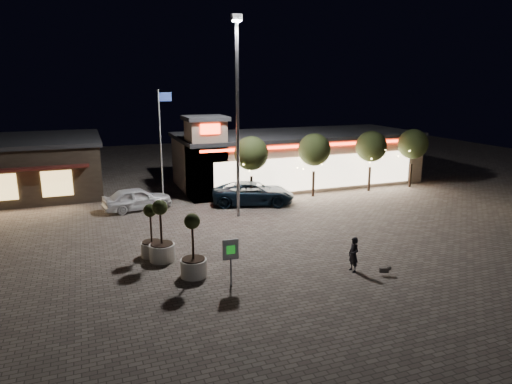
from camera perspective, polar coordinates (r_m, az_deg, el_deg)
name	(u,v)px	position (r m, az deg, el deg)	size (l,w,h in m)	color
ground	(252,266)	(21.97, -0.47, -9.23)	(90.00, 90.00, 0.00)	#70655B
retail_building	(293,158)	(39.03, 4.59, 4.32)	(20.40, 8.40, 6.10)	tan
floodlight_pole	(237,107)	(28.48, -2.34, 10.60)	(0.60, 0.40, 12.38)	gray
flagpole	(162,137)	(32.61, -11.69, 6.72)	(0.95, 0.10, 8.00)	white
string_tree_a	(251,154)	(32.32, -0.59, 4.82)	(2.42, 2.42, 4.79)	#332319
string_tree_b	(314,150)	(34.34, 7.30, 5.24)	(2.42, 2.42, 4.79)	#332319
string_tree_c	(371,147)	(36.94, 14.20, 5.53)	(2.42, 2.42, 4.79)	#332319
string_tree_d	(413,144)	(39.35, 19.02, 5.68)	(2.42, 2.42, 4.79)	#332319
pickup_truck	(253,193)	(32.40, -0.35, -0.13)	(2.67, 5.79, 1.61)	black
white_sedan	(137,199)	(32.02, -14.62, -0.80)	(1.84, 4.57, 1.56)	white
pedestrian	(354,255)	(21.58, 12.10, -7.65)	(0.60, 0.39, 1.64)	black
dog	(386,269)	(21.68, 15.90, -9.29)	(0.54, 0.32, 0.29)	#59514C
planter_left	(162,242)	(22.74, -11.71, -6.15)	(1.25, 1.25, 3.06)	white
planter_mid	(193,257)	(20.75, -7.84, -8.08)	(1.20, 1.20, 2.94)	white
planter_right	(152,240)	(23.42, -12.90, -5.91)	(1.10, 1.10, 2.71)	white
valet_sign	(231,254)	(19.49, -3.19, -7.68)	(0.69, 0.12, 2.09)	gray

